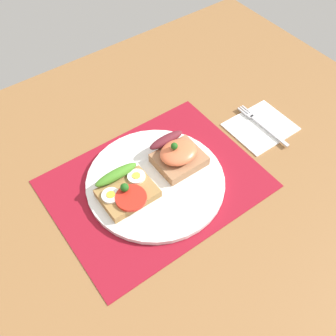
{
  "coord_description": "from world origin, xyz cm",
  "views": [
    {
      "loc": [
        -25.09,
        -38.49,
        62.47
      ],
      "look_at": [
        3.0,
        0.0,
        2.81
      ],
      "focal_mm": 42.26,
      "sensor_mm": 36.0,
      "label": 1
    }
  ],
  "objects_px": {
    "sandwich_egg_tomato": "(127,191)",
    "sandwich_salmon": "(177,155)",
    "napkin": "(261,126)",
    "fork": "(261,124)",
    "plate": "(156,182)"
  },
  "relations": [
    {
      "from": "sandwich_salmon",
      "to": "fork",
      "type": "height_order",
      "value": "sandwich_salmon"
    },
    {
      "from": "plate",
      "to": "fork",
      "type": "xyz_separation_m",
      "value": [
        0.28,
        -0.01,
        -0.0
      ]
    },
    {
      "from": "sandwich_egg_tomato",
      "to": "sandwich_salmon",
      "type": "relative_size",
      "value": 1.08
    },
    {
      "from": "sandwich_salmon",
      "to": "napkin",
      "type": "height_order",
      "value": "sandwich_salmon"
    },
    {
      "from": "plate",
      "to": "sandwich_egg_tomato",
      "type": "relative_size",
      "value": 2.64
    },
    {
      "from": "sandwich_salmon",
      "to": "fork",
      "type": "bearing_deg",
      "value": -5.68
    },
    {
      "from": "sandwich_salmon",
      "to": "napkin",
      "type": "distance_m",
      "value": 0.22
    },
    {
      "from": "sandwich_salmon",
      "to": "sandwich_egg_tomato",
      "type": "bearing_deg",
      "value": -175.07
    },
    {
      "from": "sandwich_egg_tomato",
      "to": "sandwich_salmon",
      "type": "bearing_deg",
      "value": 4.93
    },
    {
      "from": "plate",
      "to": "sandwich_salmon",
      "type": "bearing_deg",
      "value": 11.86
    },
    {
      "from": "napkin",
      "to": "fork",
      "type": "xyz_separation_m",
      "value": [
        0.0,
        0.0,
        0.0
      ]
    },
    {
      "from": "plate",
      "to": "fork",
      "type": "height_order",
      "value": "plate"
    },
    {
      "from": "sandwich_egg_tomato",
      "to": "napkin",
      "type": "height_order",
      "value": "sandwich_egg_tomato"
    },
    {
      "from": "napkin",
      "to": "sandwich_egg_tomato",
      "type": "bearing_deg",
      "value": 178.05
    },
    {
      "from": "sandwich_salmon",
      "to": "fork",
      "type": "xyz_separation_m",
      "value": [
        0.22,
        -0.02,
        -0.03
      ]
    }
  ]
}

